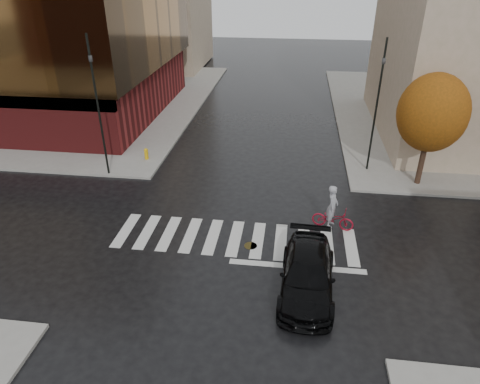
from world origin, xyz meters
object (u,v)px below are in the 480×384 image
object	(u,v)px
cyclist	(333,214)
traffic_light_nw	(96,97)
sedan	(307,274)
traffic_light_ne	(378,97)
fire_hydrant	(146,153)

from	to	relation	value
cyclist	traffic_light_nw	distance (m)	14.70
sedan	cyclist	size ratio (longest dim) A/B	2.24
cyclist	traffic_light_ne	world-z (taller)	traffic_light_ne
sedan	traffic_light_ne	xyz separation A→B (m)	(3.89, 11.71, 4.01)
cyclist	traffic_light_ne	xyz separation A→B (m)	(2.61, 6.95, 3.97)
cyclist	traffic_light_ne	distance (m)	8.42
cyclist	traffic_light_ne	bearing A→B (deg)	-6.84
sedan	cyclist	distance (m)	4.92
fire_hydrant	sedan	bearing A→B (deg)	-47.32
sedan	traffic_light_nw	size ratio (longest dim) A/B	0.64
sedan	fire_hydrant	size ratio (longest dim) A/B	6.91
cyclist	fire_hydrant	xyz separation A→B (m)	(-11.76, 6.61, -0.23)
sedan	traffic_light_nw	world-z (taller)	traffic_light_nw
cyclist	traffic_light_nw	world-z (taller)	traffic_light_nw
traffic_light_nw	traffic_light_ne	distance (m)	16.27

